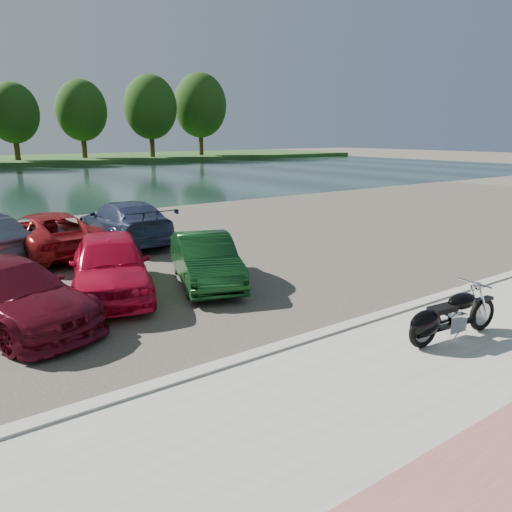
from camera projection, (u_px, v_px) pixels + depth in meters
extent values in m
plane|color=#595447|center=(445.00, 361.00, 8.81)|extent=(200.00, 200.00, 0.00)
cube|color=#A09D97|center=(500.00, 380.00, 8.01)|extent=(60.00, 6.00, 0.10)
cube|color=#A09D97|center=(360.00, 323.00, 10.37)|extent=(60.00, 0.30, 0.14)
cube|color=#423D35|center=(167.00, 248.00, 17.45)|extent=(60.00, 18.00, 0.04)
cube|color=#1A2F2C|center=(7.00, 183.00, 40.25)|extent=(120.00, 40.00, 0.00)
cylinder|color=#372814|center=(16.00, 142.00, 63.43)|extent=(0.70, 0.70, 4.50)
ellipsoid|color=#12370F|center=(13.00, 113.00, 62.57)|extent=(6.30, 6.30, 7.56)
cylinder|color=#372814|center=(84.00, 140.00, 69.61)|extent=(0.70, 0.70, 4.95)
ellipsoid|color=#12370F|center=(81.00, 110.00, 68.67)|extent=(6.93, 6.93, 8.32)
cylinder|color=#372814|center=(152.00, 138.00, 72.49)|extent=(0.70, 0.70, 5.40)
ellipsoid|color=#12370F|center=(150.00, 107.00, 71.46)|extent=(7.56, 7.56, 9.07)
cylinder|color=#372814|center=(201.00, 136.00, 78.67)|extent=(0.70, 0.70, 5.85)
ellipsoid|color=#12370F|center=(200.00, 105.00, 77.55)|extent=(8.19, 8.19, 9.83)
torus|color=black|center=(482.00, 314.00, 9.85)|extent=(0.69, 0.19, 0.68)
torus|color=black|center=(423.00, 330.00, 9.05)|extent=(0.69, 0.19, 0.68)
cylinder|color=#B2B2B7|center=(482.00, 314.00, 9.85)|extent=(0.46, 0.11, 0.46)
cylinder|color=#B2B2B7|center=(423.00, 330.00, 9.05)|extent=(0.46, 0.11, 0.46)
cylinder|color=silver|center=(483.00, 302.00, 9.63)|extent=(0.33, 0.08, 0.63)
cylinder|color=silver|center=(474.00, 299.00, 9.79)|extent=(0.33, 0.08, 0.63)
cylinder|color=silver|center=(474.00, 283.00, 9.53)|extent=(0.11, 0.75, 0.04)
sphere|color=silver|center=(477.00, 286.00, 9.59)|extent=(0.18, 0.18, 0.16)
sphere|color=silver|center=(480.00, 286.00, 9.63)|extent=(0.12, 0.12, 0.11)
cube|color=black|center=(483.00, 299.00, 9.78)|extent=(0.46, 0.19, 0.06)
cube|color=black|center=(453.00, 325.00, 9.46)|extent=(1.20, 0.22, 0.08)
cube|color=silver|center=(452.00, 322.00, 9.42)|extent=(0.48, 0.37, 0.34)
cylinder|color=silver|center=(456.00, 311.00, 9.42)|extent=(0.26, 0.20, 0.27)
cylinder|color=silver|center=(449.00, 313.00, 9.33)|extent=(0.26, 0.20, 0.27)
ellipsoid|color=black|center=(462.00, 301.00, 9.45)|extent=(0.71, 0.43, 0.32)
cube|color=black|center=(443.00, 309.00, 9.20)|extent=(0.58, 0.34, 0.10)
ellipsoid|color=black|center=(426.00, 323.00, 9.05)|extent=(0.76, 0.41, 0.50)
cube|color=black|center=(423.00, 327.00, 9.04)|extent=(0.42, 0.22, 0.30)
cylinder|color=silver|center=(434.00, 328.00, 9.44)|extent=(1.10, 0.20, 0.09)
cylinder|color=silver|center=(434.00, 324.00, 9.42)|extent=(1.10, 0.20, 0.09)
cylinder|color=#B2B2B7|center=(455.00, 337.00, 9.28)|extent=(0.04, 0.14, 0.22)
imported|color=maroon|center=(10.00, 295.00, 10.16)|extent=(3.22, 5.02, 1.35)
imported|color=red|center=(110.00, 264.00, 12.15)|extent=(3.11, 4.84, 1.53)
imported|color=#103D18|center=(205.00, 260.00, 13.08)|extent=(2.64, 4.19, 1.30)
imported|color=maroon|center=(47.00, 234.00, 16.14)|extent=(2.73, 5.28, 1.42)
imported|color=navy|center=(125.00, 222.00, 18.03)|extent=(2.24, 5.30, 1.53)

